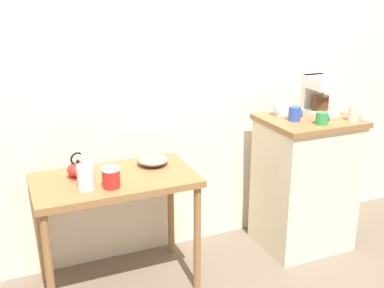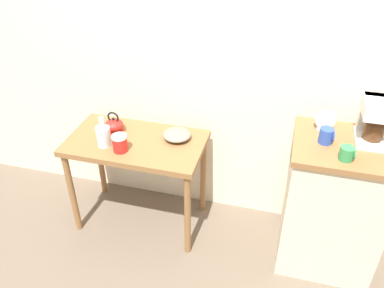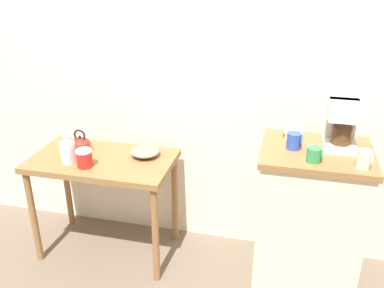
# 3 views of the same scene
# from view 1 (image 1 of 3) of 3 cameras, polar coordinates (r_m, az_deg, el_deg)

# --- Properties ---
(ground_plane) EXTENTS (8.00, 8.00, 0.00)m
(ground_plane) POSITION_cam_1_polar(r_m,az_deg,el_deg) (3.19, 1.21, -14.63)
(ground_plane) COLOR #6B5B4C
(back_wall) EXTENTS (4.40, 0.10, 2.80)m
(back_wall) POSITION_cam_1_polar(r_m,az_deg,el_deg) (3.07, 0.20, 12.09)
(back_wall) COLOR beige
(back_wall) RESTS_ON ground_plane
(wooden_table) EXTENTS (0.93, 0.52, 0.72)m
(wooden_table) POSITION_cam_1_polar(r_m,az_deg,el_deg) (2.73, -9.48, -5.93)
(wooden_table) COLOR olive
(wooden_table) RESTS_ON ground_plane
(kitchen_counter) EXTENTS (0.61, 0.52, 0.94)m
(kitchen_counter) POSITION_cam_1_polar(r_m,az_deg,el_deg) (3.31, 13.72, -4.66)
(kitchen_counter) COLOR beige
(kitchen_counter) RESTS_ON ground_plane
(bowl_stoneware) EXTENTS (0.19, 0.19, 0.06)m
(bowl_stoneware) POSITION_cam_1_polar(r_m,az_deg,el_deg) (2.83, -4.87, -1.98)
(bowl_stoneware) COLOR gray
(bowl_stoneware) RESTS_ON wooden_table
(teakettle) EXTENTS (0.16, 0.13, 0.15)m
(teakettle) POSITION_cam_1_polar(r_m,az_deg,el_deg) (2.71, -13.83, -3.04)
(teakettle) COLOR red
(teakettle) RESTS_ON wooden_table
(glass_carafe_vase) EXTENTS (0.09, 0.09, 0.21)m
(glass_carafe_vase) POSITION_cam_1_polar(r_m,az_deg,el_deg) (2.54, -13.01, -3.87)
(glass_carafe_vase) COLOR silver
(glass_carafe_vase) RESTS_ON wooden_table
(canister_enamel) EXTENTS (0.10, 0.10, 0.11)m
(canister_enamel) POSITION_cam_1_polar(r_m,az_deg,el_deg) (2.54, -9.98, -4.09)
(canister_enamel) COLOR red
(canister_enamel) RESTS_ON wooden_table
(coffee_maker) EXTENTS (0.18, 0.22, 0.26)m
(coffee_maker) POSITION_cam_1_polar(r_m,az_deg,el_deg) (3.27, 15.36, 6.11)
(coffee_maker) COLOR white
(coffee_maker) RESTS_ON kitchen_counter
(mug_blue) EXTENTS (0.08, 0.08, 0.09)m
(mug_blue) POSITION_cam_1_polar(r_m,az_deg,el_deg) (3.06, 12.62, 3.68)
(mug_blue) COLOR #2D4CAD
(mug_blue) RESTS_ON kitchen_counter
(mug_small_cream) EXTENTS (0.08, 0.07, 0.10)m
(mug_small_cream) POSITION_cam_1_polar(r_m,az_deg,el_deg) (3.16, 19.42, 3.56)
(mug_small_cream) COLOR beige
(mug_small_cream) RESTS_ON kitchen_counter
(mug_tall_green) EXTENTS (0.08, 0.08, 0.08)m
(mug_tall_green) POSITION_cam_1_polar(r_m,az_deg,el_deg) (3.02, 15.80, 3.08)
(mug_tall_green) COLOR #338C4C
(mug_tall_green) RESTS_ON kitchen_counter
(table_clock) EXTENTS (0.12, 0.06, 0.13)m
(table_clock) POSITION_cam_1_polar(r_m,az_deg,el_deg) (3.17, 11.01, 4.51)
(table_clock) COLOR #B2B5BA
(table_clock) RESTS_ON kitchen_counter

